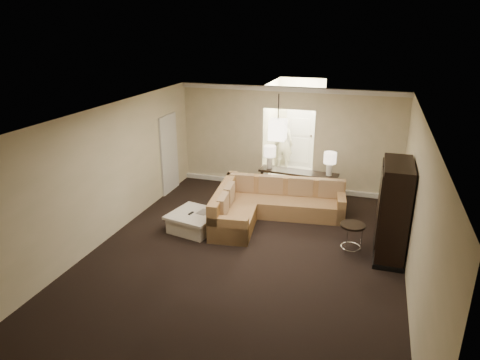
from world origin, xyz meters
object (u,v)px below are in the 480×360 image
(sectional_sofa, at_px, (267,205))
(coffee_table, at_px, (194,221))
(armoire, at_px, (393,212))
(drink_table, at_px, (352,232))
(console_table, at_px, (298,183))
(person, at_px, (284,141))

(sectional_sofa, bearing_deg, coffee_table, -150.05)
(sectional_sofa, distance_m, armoire, 2.90)
(sectional_sofa, relative_size, coffee_table, 2.53)
(armoire, relative_size, drink_table, 3.14)
(console_table, relative_size, armoire, 1.07)
(coffee_table, relative_size, armoire, 0.61)
(person, bearing_deg, console_table, 117.94)
(drink_table, bearing_deg, console_table, 122.74)
(console_table, height_order, person, person)
(sectional_sofa, bearing_deg, drink_table, -34.38)
(coffee_table, bearing_deg, drink_table, 0.75)
(sectional_sofa, distance_m, coffee_table, 1.76)
(drink_table, height_order, person, person)
(sectional_sofa, height_order, drink_table, sectional_sofa)
(drink_table, bearing_deg, sectional_sofa, 152.87)
(sectional_sofa, relative_size, drink_table, 4.87)
(person, bearing_deg, coffee_table, 86.03)
(sectional_sofa, bearing_deg, console_table, 63.93)
(coffee_table, xyz_separation_m, drink_table, (3.38, 0.04, 0.23))
(sectional_sofa, xyz_separation_m, person, (-0.45, 3.75, 0.56))
(armoire, xyz_separation_m, drink_table, (-0.71, -0.12, -0.48))
(coffee_table, distance_m, console_table, 3.06)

